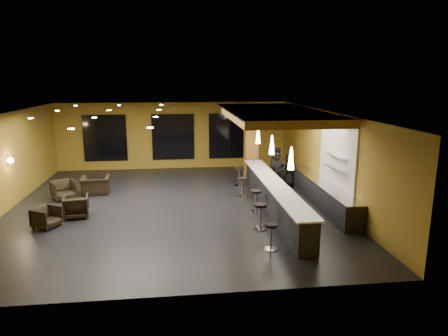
{
  "coord_description": "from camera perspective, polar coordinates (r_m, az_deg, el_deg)",
  "views": [
    {
      "loc": [
        0.2,
        -14.62,
        4.76
      ],
      "look_at": [
        2.0,
        0.5,
        1.3
      ],
      "focal_mm": 32.0,
      "sensor_mm": 36.0,
      "label": 1
    }
  ],
  "objects": [
    {
      "name": "wall_shelf_upper",
      "position": [
        14.8,
        15.67,
        1.77
      ],
      "size": [
        0.3,
        1.5,
        0.03
      ],
      "primitive_type": "cube",
      "color": "silver",
      "rests_on": "wall_right"
    },
    {
      "name": "window_center",
      "position": [
        21.28,
        -7.28,
        4.43
      ],
      "size": [
        2.2,
        0.06,
        2.4
      ],
      "primitive_type": "cube",
      "color": "black",
      "rests_on": "wall_back"
    },
    {
      "name": "wall_sconce",
      "position": [
        16.56,
        -28.2,
        0.97
      ],
      "size": [
        0.22,
        0.22,
        0.22
      ],
      "primitive_type": "sphere",
      "color": "#FFE5B2",
      "rests_on": "wall_left"
    },
    {
      "name": "wall_left",
      "position": [
        16.18,
        -29.36,
        0.42
      ],
      "size": [
        0.1,
        13.0,
        3.5
      ],
      "primitive_type": "cube",
      "color": "olive",
      "rests_on": "floor"
    },
    {
      "name": "tile_backsplash",
      "position": [
        15.04,
        15.86,
        1.74
      ],
      "size": [
        0.06,
        3.2,
        2.4
      ],
      "primitive_type": "cube",
      "color": "white",
      "rests_on": "wall_right"
    },
    {
      "name": "armchair_c",
      "position": [
        17.15,
        -21.93,
        -2.92
      ],
      "size": [
        1.15,
        1.15,
        0.77
      ],
      "primitive_type": "imported",
      "rotation": [
        0.0,
        0.0,
        0.54
      ],
      "color": "black",
      "rests_on": "floor"
    },
    {
      "name": "staff_b",
      "position": [
        17.72,
        7.63,
        0.06
      ],
      "size": [
        1.01,
        0.87,
        1.77
      ],
      "primitive_type": "imported",
      "rotation": [
        0.0,
        0.0,
        0.26
      ],
      "color": "black",
      "rests_on": "floor"
    },
    {
      "name": "wall_right",
      "position": [
        16.03,
        14.75,
        1.55
      ],
      "size": [
        0.1,
        13.0,
        3.5
      ],
      "primitive_type": "cube",
      "color": "olive",
      "rests_on": "floor"
    },
    {
      "name": "bar_counter",
      "position": [
        14.68,
        7.12,
        -4.17
      ],
      "size": [
        0.6,
        8.0,
        1.0
      ],
      "primitive_type": "cube",
      "color": "black",
      "rests_on": "floor"
    },
    {
      "name": "wood_soffit",
      "position": [
        16.14,
        6.92,
        7.73
      ],
      "size": [
        3.6,
        8.0,
        0.28
      ],
      "primitive_type": "cube",
      "color": "#B08133",
      "rests_on": "ceiling"
    },
    {
      "name": "pendant_1",
      "position": [
        14.73,
        6.86,
        3.3
      ],
      "size": [
        0.2,
        0.2,
        0.7
      ],
      "primitive_type": "cone",
      "color": "white",
      "rests_on": "wood_soffit"
    },
    {
      "name": "pendant_2",
      "position": [
        17.14,
        4.9,
        4.67
      ],
      "size": [
        0.2,
        0.2,
        0.7
      ],
      "primitive_type": "cone",
      "color": "white",
      "rests_on": "wood_soffit"
    },
    {
      "name": "pendant_0",
      "position": [
        12.36,
        9.56,
        1.38
      ],
      "size": [
        0.2,
        0.2,
        0.7
      ],
      "primitive_type": "cone",
      "color": "white",
      "rests_on": "wood_soffit"
    },
    {
      "name": "wall_front",
      "position": [
        8.62,
        -7.76,
        -7.77
      ],
      "size": [
        12.0,
        0.1,
        3.5
      ],
      "primitive_type": "cube",
      "color": "olive",
      "rests_on": "floor"
    },
    {
      "name": "armchair_d",
      "position": [
        17.51,
        -17.88,
        -2.37
      ],
      "size": [
        1.2,
        1.07,
        0.73
      ],
      "primitive_type": "imported",
      "rotation": [
        0.0,
        0.0,
        3.23
      ],
      "color": "black",
      "rests_on": "floor"
    },
    {
      "name": "prep_top",
      "position": [
        15.62,
        13.87,
        -1.94
      ],
      "size": [
        0.72,
        6.0,
        0.03
      ],
      "primitive_type": "cube",
      "color": "silver",
      "rests_on": "prep_counter"
    },
    {
      "name": "window_right",
      "position": [
        21.46,
        0.78,
        4.61
      ],
      "size": [
        2.2,
        0.06,
        2.4
      ],
      "primitive_type": "cube",
      "color": "black",
      "rests_on": "wall_back"
    },
    {
      "name": "floor",
      "position": [
        15.39,
        -7.22,
        -5.51
      ],
      "size": [
        12.0,
        13.0,
        0.1
      ],
      "primitive_type": "cube",
      "color": "black",
      "rests_on": "ground"
    },
    {
      "name": "bar_stool_1",
      "position": [
        12.82,
        5.2,
        -6.43
      ],
      "size": [
        0.43,
        0.43,
        0.86
      ],
      "rotation": [
        0.0,
        0.0,
        -0.16
      ],
      "color": "silver",
      "rests_on": "floor"
    },
    {
      "name": "staff_c",
      "position": [
        17.92,
        9.37,
        -0.31
      ],
      "size": [
        0.81,
        0.61,
        1.5
      ],
      "primitive_type": "imported",
      "rotation": [
        0.0,
        0.0,
        0.19
      ],
      "color": "black",
      "rests_on": "floor"
    },
    {
      "name": "bar_top",
      "position": [
        14.54,
        7.18,
        -2.19
      ],
      "size": [
        0.78,
        8.1,
        0.05
      ],
      "primitive_type": "cube",
      "color": "white",
      "rests_on": "bar_counter"
    },
    {
      "name": "staff_a",
      "position": [
        16.84,
        7.65,
        -0.7
      ],
      "size": [
        0.69,
        0.51,
        1.72
      ],
      "primitive_type": "imported",
      "rotation": [
        0.0,
        0.0,
        -0.16
      ],
      "color": "black",
      "rests_on": "floor"
    },
    {
      "name": "bar_stool_3",
      "position": [
        16.19,
        2.6,
        -2.43
      ],
      "size": [
        0.4,
        0.4,
        0.8
      ],
      "rotation": [
        0.0,
        0.0,
        -0.42
      ],
      "color": "silver",
      "rests_on": "floor"
    },
    {
      "name": "bar_stool_2",
      "position": [
        14.42,
        4.57,
        -4.32
      ],
      "size": [
        0.42,
        0.42,
        0.82
      ],
      "rotation": [
        0.0,
        0.0,
        0.31
      ],
      "color": "silver",
      "rests_on": "floor"
    },
    {
      "name": "wall_shelf_lower",
      "position": [
        14.89,
        15.56,
        0.07
      ],
      "size": [
        0.3,
        1.5,
        0.03
      ],
      "primitive_type": "cube",
      "color": "silver",
      "rests_on": "wall_right"
    },
    {
      "name": "wall_back",
      "position": [
        21.38,
        -7.28,
        4.61
      ],
      "size": [
        12.0,
        0.1,
        3.5
      ],
      "primitive_type": "cube",
      "color": "olive",
      "rests_on": "floor"
    },
    {
      "name": "prep_counter",
      "position": [
        15.74,
        13.78,
        -3.54
      ],
      "size": [
        0.7,
        6.0,
        0.86
      ],
      "primitive_type": "cube",
      "color": "black",
      "rests_on": "floor"
    },
    {
      "name": "column",
      "position": [
        18.79,
        3.89,
        3.55
      ],
      "size": [
        0.6,
        0.6,
        3.5
      ],
      "primitive_type": "cube",
      "color": "#926320",
      "rests_on": "floor"
    },
    {
      "name": "window_left",
      "position": [
        21.6,
        -16.63,
        4.12
      ],
      "size": [
        2.2,
        0.06,
        2.4
      ],
      "primitive_type": "cube",
      "color": "black",
      "rests_on": "wall_back"
    },
    {
      "name": "bar_stool_0",
      "position": [
        11.43,
        6.7,
        -9.21
      ],
      "size": [
        0.39,
        0.39,
        0.77
      ],
      "rotation": [
        0.0,
        0.0,
        -0.4
      ],
      "color": "silver",
      "rests_on": "floor"
    },
    {
      "name": "bar_stool_4",
      "position": [
        17.79,
        2.21,
        -0.93
      ],
      "size": [
        0.43,
        0.43,
        0.84
      ],
      "rotation": [
        0.0,
        0.0,
        -0.04
      ],
      "color": "silver",
      "rests_on": "floor"
    },
    {
      "name": "armchair_a",
      "position": [
        14.23,
        -24.03,
        -6.45
      ],
      "size": [
        1.0,
        0.99,
        0.68
      ],
      "primitive_type": "imported",
      "rotation": [
        0.0,
        0.0,
        1.08
      ],
      "color": "black",
      "rests_on": "floor"
    },
    {
      "name": "ceiling",
      "position": [
        14.67,
        -7.62,
        7.96
      ],
      "size": [
        12.0,
        13.0,
        0.1
      ],
      "primitive_type": "cube",
      "color": "black"
    },
    {
      "name": "armchair_b",
      "position": [
        14.85,
        -20.38,
        -5.18
      ],
      "size": [
        0.95,
        0.97,
        0.77
      ],
      "primitive_type": "imported",
      "rotation": [
        0.0,
        0.0,
        3.32
      ],
      "color": "black",
      "rests_on": "floor"
    }
  ]
}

